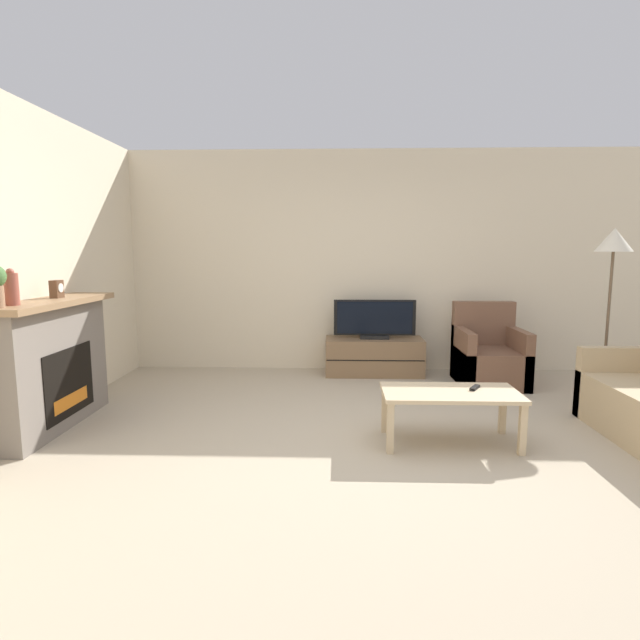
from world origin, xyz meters
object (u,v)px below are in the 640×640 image
object	(u,v)px
armchair	(489,358)
fireplace	(50,363)
tv	(375,321)
remote	(475,388)
coffee_table	(450,398)
tv_stand	(374,356)
floor_lamp	(613,252)
mantel_clock	(57,289)
mantel_vase_left	(11,288)

from	to	relation	value
armchair	fireplace	bearing A→B (deg)	-159.22
tv	remote	world-z (taller)	tv
coffee_table	tv_stand	bearing A→B (deg)	100.97
fireplace	floor_lamp	size ratio (longest dim) A/B	0.87
mantel_clock	tv_stand	world-z (taller)	mantel_clock
mantel_vase_left	tv_stand	xyz separation A→B (m)	(2.83, 2.38, -0.99)
mantel_vase_left	tv	size ratio (longest dim) A/B	0.28
fireplace	remote	xyz separation A→B (m)	(3.47, -0.18, -0.13)
armchair	floor_lamp	bearing A→B (deg)	-38.06
tv_stand	remote	size ratio (longest dim) A/B	7.85
mantel_vase_left	armchair	xyz separation A→B (m)	(4.08, 2.00, -0.92)
tv_stand	coffee_table	bearing A→B (deg)	-79.03
remote	floor_lamp	bearing A→B (deg)	65.89
tv_stand	floor_lamp	bearing A→B (deg)	-26.75
mantel_clock	floor_lamp	bearing A→B (deg)	8.03
tv_stand	remote	world-z (taller)	tv_stand
tv	armchair	world-z (taller)	tv
tv	remote	distance (m)	2.22
armchair	coffee_table	world-z (taller)	armchair
floor_lamp	armchair	bearing A→B (deg)	141.94
tv_stand	armchair	distance (m)	1.31
fireplace	mantel_clock	world-z (taller)	mantel_clock
armchair	floor_lamp	size ratio (longest dim) A/B	0.53
floor_lamp	tv_stand	bearing A→B (deg)	153.25
coffee_table	remote	size ratio (longest dim) A/B	7.00
mantel_vase_left	floor_lamp	xyz separation A→B (m)	(4.99, 1.29, 0.26)
tv	coffee_table	world-z (taller)	tv
armchair	coffee_table	xyz separation A→B (m)	(-0.83, -1.80, 0.07)
mantel_clock	armchair	bearing A→B (deg)	19.04
tv	floor_lamp	bearing A→B (deg)	-26.70
tv	armchair	bearing A→B (deg)	-16.79
mantel_vase_left	floor_lamp	distance (m)	5.16
mantel_clock	coffee_table	xyz separation A→B (m)	(3.25, -0.39, -0.80)
tv	floor_lamp	size ratio (longest dim) A/B	0.58
mantel_clock	tv	xyz separation A→B (m)	(2.83, 1.79, -0.51)
mantel_vase_left	armchair	world-z (taller)	mantel_vase_left
mantel_vase_left	remote	xyz separation A→B (m)	(3.45, 0.26, -0.79)
mantel_clock	tv_stand	xyz separation A→B (m)	(2.83, 1.79, -0.94)
fireplace	tv_stand	world-z (taller)	fireplace
mantel_clock	tv	size ratio (longest dim) A/B	0.15
tv_stand	remote	distance (m)	2.21
coffee_table	armchair	bearing A→B (deg)	65.17
mantel_clock	floor_lamp	size ratio (longest dim) A/B	0.09
tv_stand	mantel_clock	bearing A→B (deg)	-147.67
fireplace	mantel_vase_left	distance (m)	0.79
remote	coffee_table	bearing A→B (deg)	-130.36
tv	floor_lamp	world-z (taller)	floor_lamp
mantel_clock	mantel_vase_left	bearing A→B (deg)	-90.07
fireplace	remote	size ratio (longest dim) A/B	9.89
mantel_vase_left	remote	size ratio (longest dim) A/B	1.82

